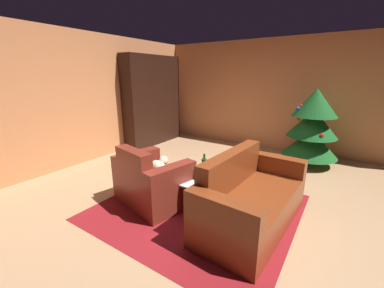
{
  "coord_description": "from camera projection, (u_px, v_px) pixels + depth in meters",
  "views": [
    {
      "loc": [
        1.36,
        -2.85,
        1.74
      ],
      "look_at": [
        -0.47,
        -0.07,
        0.78
      ],
      "focal_mm": 22.47,
      "sensor_mm": 36.0,
      "label": 1
    }
  ],
  "objects": [
    {
      "name": "ground_plane",
      "position": [
        221.0,
        199.0,
        3.49
      ],
      "size": [
        7.34,
        7.34,
        0.0
      ],
      "primitive_type": "plane",
      "color": "tan"
    },
    {
      "name": "wall_back",
      "position": [
        282.0,
        95.0,
        5.58
      ],
      "size": [
        6.24,
        0.06,
        2.55
      ],
      "primitive_type": "cube",
      "color": "#D8844F",
      "rests_on": "ground"
    },
    {
      "name": "wall_left",
      "position": [
        84.0,
        99.0,
        4.77
      ],
      "size": [
        0.06,
        6.13,
        2.55
      ],
      "primitive_type": "cube",
      "color": "#D8844F",
      "rests_on": "ground"
    },
    {
      "name": "area_rug",
      "position": [
        198.0,
        207.0,
        3.28
      ],
      "size": [
        2.45,
        2.34,
        0.01
      ],
      "primitive_type": "cube",
      "color": "maroon",
      "rests_on": "ground"
    },
    {
      "name": "bookshelf_unit",
      "position": [
        156.0,
        103.0,
        6.19
      ],
      "size": [
        0.37,
        1.74,
        2.2
      ],
      "color": "black",
      "rests_on": "ground"
    },
    {
      "name": "armchair_red",
      "position": [
        152.0,
        182.0,
        3.33
      ],
      "size": [
        1.12,
        0.93,
        0.84
      ],
      "color": "maroon",
      "rests_on": "ground"
    },
    {
      "name": "couch_red",
      "position": [
        250.0,
        200.0,
        2.87
      ],
      "size": [
        0.88,
        1.71,
        0.86
      ],
      "color": "maroon",
      "rests_on": "ground"
    },
    {
      "name": "coffee_table",
      "position": [
        197.0,
        180.0,
        3.24
      ],
      "size": [
        0.64,
        0.64,
        0.41
      ],
      "color": "black",
      "rests_on": "ground"
    },
    {
      "name": "book_stack_on_table",
      "position": [
        200.0,
        173.0,
        3.21
      ],
      "size": [
        0.22,
        0.18,
        0.14
      ],
      "color": "#4B894B",
      "rests_on": "coffee_table"
    },
    {
      "name": "bottle_on_table",
      "position": [
        204.0,
        166.0,
        3.34
      ],
      "size": [
        0.07,
        0.07,
        0.29
      ],
      "color": "#1A5421",
      "rests_on": "coffee_table"
    },
    {
      "name": "decorated_tree",
      "position": [
        312.0,
        126.0,
        4.66
      ],
      "size": [
        1.04,
        1.04,
        1.5
      ],
      "color": "brown",
      "rests_on": "ground"
    }
  ]
}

